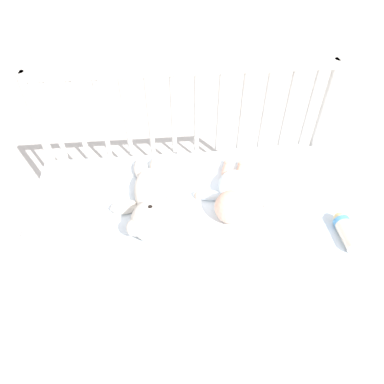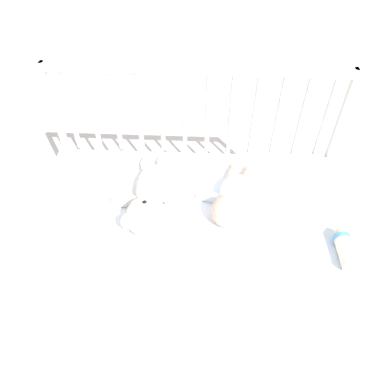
{
  "view_description": "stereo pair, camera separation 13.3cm",
  "coord_description": "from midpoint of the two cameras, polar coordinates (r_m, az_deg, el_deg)",
  "views": [
    {
      "loc": [
        -0.09,
        -0.93,
        1.47
      ],
      "look_at": [
        0.0,
        0.01,
        0.53
      ],
      "focal_mm": 32.0,
      "sensor_mm": 36.0,
      "label": 1
    },
    {
      "loc": [
        0.05,
        -0.93,
        1.47
      ],
      "look_at": [
        0.0,
        0.01,
        0.53
      ],
      "focal_mm": 32.0,
      "sensor_mm": 36.0,
      "label": 2
    }
  ],
  "objects": [
    {
      "name": "crib_rail",
      "position": [
        1.54,
        3.18,
        11.51
      ],
      "size": [
        1.29,
        0.04,
        0.88
      ],
      "color": "beige",
      "rests_on": "ground_plane"
    },
    {
      "name": "blanket",
      "position": [
        1.39,
        1.93,
        -1.11
      ],
      "size": [
        0.86,
        0.55,
        0.01
      ],
      "color": "white",
      "rests_on": "crib_mattress"
    },
    {
      "name": "baby_bottle",
      "position": [
        1.34,
        26.84,
        -8.49
      ],
      "size": [
        0.06,
        0.16,
        0.06
      ],
      "color": "#F4E5CC",
      "rests_on": "crib_mattress"
    },
    {
      "name": "ground_plane",
      "position": [
        1.74,
        2.23,
        -12.9
      ],
      "size": [
        12.0,
        12.0,
        0.0
      ],
      "primitive_type": "plane",
      "color": "silver"
    },
    {
      "name": "crib_mattress",
      "position": [
        1.55,
        2.46,
        -8.26
      ],
      "size": [
        1.29,
        0.67,
        0.47
      ],
      "color": "silver",
      "rests_on": "ground_plane"
    },
    {
      "name": "baby",
      "position": [
        1.35,
        9.69,
        -0.98
      ],
      "size": [
        0.32,
        0.39,
        0.13
      ],
      "color": "white",
      "rests_on": "crib_mattress"
    },
    {
      "name": "teddy_bear",
      "position": [
        1.31,
        -4.18,
        -1.13
      ],
      "size": [
        0.32,
        0.48,
        0.15
      ],
      "color": "silver",
      "rests_on": "crib_mattress"
    }
  ]
}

